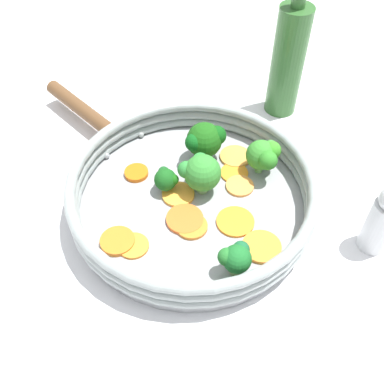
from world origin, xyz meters
The scene contains 24 objects.
ground_plane centered at (0.00, 0.00, 0.00)m, with size 4.00×4.00×0.00m, color silver.
skillet centered at (0.00, 0.00, 0.01)m, with size 0.29×0.29×0.02m, color #939699.
skillet_rim_wall centered at (0.00, 0.00, 0.04)m, with size 0.31×0.31×0.04m.
skillet_handle centered at (0.10, -0.21, 0.03)m, with size 0.02×0.02×0.17m, color brown.
skillet_rivet_left centered at (0.03, -0.14, 0.02)m, with size 0.01×0.01×0.01m, color gray.
skillet_rivet_right centered at (0.09, -0.11, 0.02)m, with size 0.01×0.01×0.01m, color #94979E.
carrot_slice_0 centered at (-0.05, 0.10, 0.02)m, with size 0.05×0.05×0.00m, color orange.
carrot_slice_1 centered at (0.01, 0.04, 0.02)m, with size 0.04×0.04×0.00m, color orange.
carrot_slice_2 centered at (-0.07, 0.00, 0.02)m, with size 0.04×0.04×0.00m, color #F19140.
carrot_slice_3 centered at (0.09, 0.04, 0.02)m, with size 0.04×0.04×0.00m, color orange.
carrot_slice_4 centered at (0.10, 0.03, 0.02)m, with size 0.04×0.04×0.01m, color orange.
carrot_slice_5 centered at (-0.08, -0.05, 0.02)m, with size 0.04×0.04×0.00m, color #EB933D.
carrot_slice_6 centered at (-0.04, 0.05, 0.02)m, with size 0.05×0.05×0.00m, color orange.
carrot_slice_7 centered at (-0.07, -0.02, 0.02)m, with size 0.04×0.04×0.00m, color orange.
carrot_slice_8 centered at (0.05, -0.07, 0.02)m, with size 0.03×0.03×0.01m, color #DC6110.
carrot_slice_9 centered at (0.02, 0.03, 0.02)m, with size 0.05×0.05×0.01m, color orange.
carrot_slice_10 centered at (0.01, -0.01, 0.02)m, with size 0.04×0.04×0.00m, color #F99C32.
broccoli_floret_0 centered at (-0.02, -0.01, 0.05)m, with size 0.05×0.05×0.06m.
broccoli_floret_1 centered at (-0.01, 0.11, 0.04)m, with size 0.04×0.03×0.04m.
broccoli_floret_2 centered at (-0.10, -0.02, 0.05)m, with size 0.05×0.05×0.05m.
broccoli_floret_3 centered at (-0.04, -0.06, 0.05)m, with size 0.06×0.05×0.06m.
broccoli_floret_4 centered at (0.03, -0.03, 0.04)m, with size 0.03×0.03×0.03m.
salt_shaker centered at (-0.19, 0.13, 0.05)m, with size 0.03×0.03×0.10m.
oil_bottle centered at (-0.20, -0.15, 0.09)m, with size 0.05×0.05×0.21m.
Camera 1 is at (0.12, 0.35, 0.45)m, focal length 42.00 mm.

